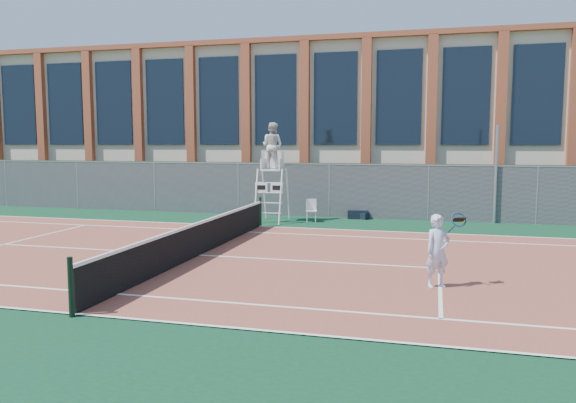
% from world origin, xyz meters
% --- Properties ---
extents(ground, '(120.00, 120.00, 0.00)m').
position_xyz_m(ground, '(0.00, 0.00, 0.00)').
color(ground, '#233814').
extents(apron, '(36.00, 20.00, 0.01)m').
position_xyz_m(apron, '(0.00, 1.00, 0.01)').
color(apron, '#0C351E').
rests_on(apron, ground).
extents(tennis_court, '(23.77, 10.97, 0.02)m').
position_xyz_m(tennis_court, '(0.00, 0.00, 0.02)').
color(tennis_court, brown).
rests_on(tennis_court, apron).
extents(tennis_net, '(0.10, 11.30, 1.10)m').
position_xyz_m(tennis_net, '(0.00, 0.00, 0.54)').
color(tennis_net, black).
rests_on(tennis_net, ground).
extents(fence, '(40.00, 0.06, 2.20)m').
position_xyz_m(fence, '(0.00, 8.80, 1.10)').
color(fence, '#595E60').
rests_on(fence, ground).
extents(hedge, '(40.00, 1.40, 2.20)m').
position_xyz_m(hedge, '(0.00, 10.00, 1.10)').
color(hedge, black).
rests_on(hedge, ground).
extents(building, '(45.00, 10.60, 8.22)m').
position_xyz_m(building, '(0.00, 17.95, 4.15)').
color(building, beige).
rests_on(building, ground).
extents(steel_pole, '(0.12, 0.12, 3.78)m').
position_xyz_m(steel_pole, '(8.48, 8.70, 1.89)').
color(steel_pole, '#9EA0A5').
rests_on(steel_pole, ground).
extents(umpire_chair, '(1.10, 1.69, 3.94)m').
position_xyz_m(umpire_chair, '(0.05, 7.05, 2.88)').
color(umpire_chair, white).
rests_on(umpire_chair, ground).
extents(plastic_chair, '(0.50, 0.50, 0.89)m').
position_xyz_m(plastic_chair, '(1.55, 7.34, 0.53)').
color(plastic_chair, silver).
rests_on(plastic_chair, apron).
extents(sports_bag_near, '(0.86, 0.45, 0.35)m').
position_xyz_m(sports_bag_near, '(3.22, 8.59, 0.19)').
color(sports_bag_near, black).
rests_on(sports_bag_near, apron).
extents(sports_bag_far, '(0.71, 0.56, 0.26)m').
position_xyz_m(sports_bag_far, '(3.34, 8.60, 0.14)').
color(sports_bag_far, black).
rests_on(sports_bag_far, apron).
extents(tennis_player, '(0.95, 0.74, 1.60)m').
position_xyz_m(tennis_player, '(6.33, -1.85, 0.82)').
color(tennis_player, silver).
rests_on(tennis_player, tennis_court).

